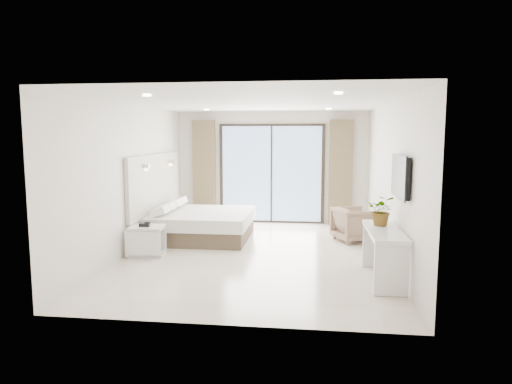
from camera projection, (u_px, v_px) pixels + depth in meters
The scene contains 8 objects.
ground at pixel (256, 254), 8.22m from camera, with size 6.20×6.20×0.00m, color beige.
room_shell at pixel (251, 164), 8.88m from camera, with size 4.62×6.22×2.72m.
bed at pixel (201, 224), 9.47m from camera, with size 2.01×1.92×0.70m.
nightstand at pixel (147, 241), 8.11m from camera, with size 0.62×0.53×0.53m.
phone at pixel (145, 225), 8.04m from camera, with size 0.18×0.14×0.06m, color black.
console_desk at pixel (384, 243), 6.69m from camera, with size 0.47×1.52×0.77m.
plant at pixel (382, 214), 6.93m from camera, with size 0.42×0.46×0.36m, color #33662D.
armchair at pixel (355, 223), 9.23m from camera, with size 0.73×0.69×0.75m, color #867058.
Camera 1 is at (0.97, -7.95, 2.14)m, focal length 32.00 mm.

